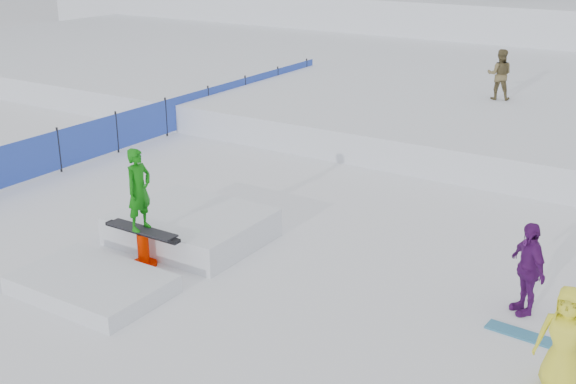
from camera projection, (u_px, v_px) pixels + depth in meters
The scene contains 8 objects.
ground at pixel (197, 284), 11.88m from camera, with size 120.00×120.00×0.00m, color white.
snow_midrise at pixel (498, 89), 24.41m from camera, with size 50.00×18.00×0.80m, color white.
safety_fence at pixel (166, 117), 20.20m from camera, with size 0.05×16.00×1.10m.
walker_olive at pixel (500, 74), 20.93m from camera, with size 0.71×0.55×1.47m, color brown.
spectator_purple at pixel (527, 268), 10.78m from camera, with size 0.86×0.36×1.47m, color #561669.
spectator_yellow at pixel (565, 340), 8.91m from camera, with size 0.71×0.46×1.44m, color yellow.
loose_board_teal at pixel (535, 338), 10.28m from camera, with size 1.40×0.28×0.03m, color teal.
jib_rail_feature at pixel (166, 238), 12.90m from camera, with size 2.60×4.40×2.11m.
Camera 1 is at (6.99, -8.16, 5.50)m, focal length 45.00 mm.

